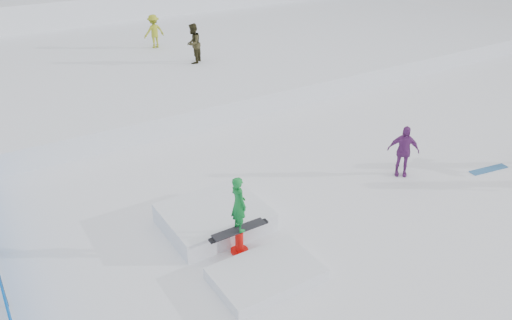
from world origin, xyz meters
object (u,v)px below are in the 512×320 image
walker_ygreen (154,31)px  spectator_purple (403,151)px  jib_rail_feature (228,230)px  walker_olive (193,43)px

walker_ygreen → spectator_purple: 15.76m
walker_ygreen → jib_rail_feature: size_ratio=0.39×
walker_olive → jib_rail_feature: (-5.01, -12.12, -1.42)m
walker_ygreen → spectator_purple: (1.81, -15.63, -0.82)m
walker_olive → spectator_purple: (1.29, -12.03, -0.90)m
walker_olive → spectator_purple: 12.14m
walker_olive → spectator_purple: walker_olive is taller
walker_olive → spectator_purple: size_ratio=1.12×
walker_ygreen → jib_rail_feature: bearing=69.7°
walker_olive → walker_ygreen: (-0.52, 3.60, -0.08)m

